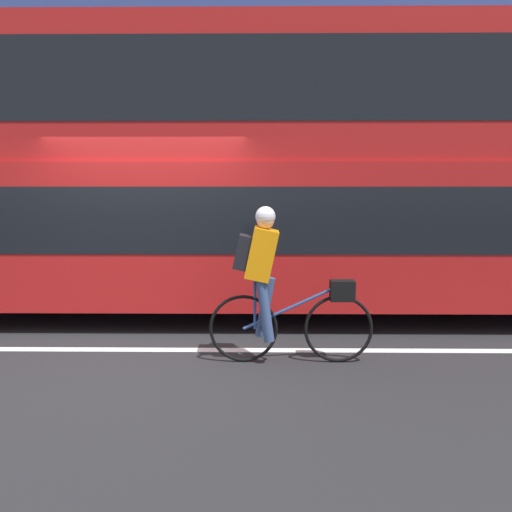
# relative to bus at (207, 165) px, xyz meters

# --- Properties ---
(ground_plane) EXTENTS (80.00, 80.00, 0.00)m
(ground_plane) POSITION_rel_bus_xyz_m (-0.65, -1.87, -2.21)
(ground_plane) COLOR #232326
(road_center_line) EXTENTS (50.00, 0.14, 0.01)m
(road_center_line) POSITION_rel_bus_xyz_m (-0.65, -1.75, -2.20)
(road_center_line) COLOR silver
(road_center_line) RESTS_ON ground_plane
(sidewalk_curb) EXTENTS (60.00, 2.50, 0.14)m
(sidewalk_curb) POSITION_rel_bus_xyz_m (-0.65, 3.00, -2.13)
(sidewalk_curb) COLOR gray
(sidewalk_curb) RESTS_ON ground_plane
(building_facade) EXTENTS (60.00, 0.30, 6.86)m
(building_facade) POSITION_rel_bus_xyz_m (-0.65, 4.40, 1.22)
(building_facade) COLOR #33478C
(building_facade) RESTS_ON ground_plane
(bus) EXTENTS (11.98, 2.44, 3.99)m
(bus) POSITION_rel_bus_xyz_m (0.00, 0.00, 0.00)
(bus) COLOR black
(bus) RESTS_ON ground_plane
(cyclist_on_bike) EXTENTS (1.78, 0.32, 1.70)m
(cyclist_on_bike) POSITION_rel_bus_xyz_m (0.93, -2.13, -1.30)
(cyclist_on_bike) COLOR black
(cyclist_on_bike) RESTS_ON ground_plane
(trash_bin) EXTENTS (0.53, 0.53, 0.97)m
(trash_bin) POSITION_rel_bus_xyz_m (3.88, 2.88, -1.58)
(trash_bin) COLOR #262628
(trash_bin) RESTS_ON sidewalk_curb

